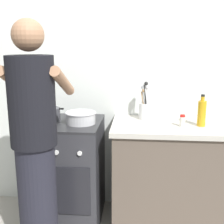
# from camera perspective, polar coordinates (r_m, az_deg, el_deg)

# --- Properties ---
(back_wall) EXTENTS (3.20, 0.10, 2.50)m
(back_wall) POSITION_cam_1_polar(r_m,az_deg,el_deg) (2.76, 3.83, 6.78)
(back_wall) COLOR silver
(back_wall) RESTS_ON ground
(countertop) EXTENTS (1.00, 0.60, 0.90)m
(countertop) POSITION_cam_1_polar(r_m,az_deg,el_deg) (2.65, 11.12, -11.69)
(countertop) COLOR brown
(countertop) RESTS_ON ground
(stove_range) EXTENTS (0.60, 0.62, 0.90)m
(stove_range) POSITION_cam_1_polar(r_m,az_deg,el_deg) (2.70, -8.59, -11.13)
(stove_range) COLOR #2D2D33
(stove_range) RESTS_ON ground
(pot) EXTENTS (0.24, 0.17, 0.11)m
(pot) POSITION_cam_1_polar(r_m,az_deg,el_deg) (2.60, -11.81, -0.42)
(pot) COLOR #38383D
(pot) RESTS_ON stove_range
(mixing_bowl) EXTENTS (0.26, 0.26, 0.10)m
(mixing_bowl) POSITION_cam_1_polar(r_m,az_deg,el_deg) (2.48, -6.03, -0.98)
(mixing_bowl) COLOR #B7B7BC
(mixing_bowl) RESTS_ON stove_range
(utensil_crock) EXTENTS (0.10, 0.10, 0.33)m
(utensil_crock) POSITION_cam_1_polar(r_m,az_deg,el_deg) (2.60, 6.29, 0.83)
(utensil_crock) COLOR silver
(utensil_crock) RESTS_ON countertop
(spice_bottle) EXTENTS (0.04, 0.04, 0.10)m
(spice_bottle) POSITION_cam_1_polar(r_m,az_deg,el_deg) (2.43, 13.36, -1.66)
(spice_bottle) COLOR silver
(spice_bottle) RESTS_ON countertop
(oil_bottle) EXTENTS (0.07, 0.07, 0.26)m
(oil_bottle) POSITION_cam_1_polar(r_m,az_deg,el_deg) (2.48, 16.85, -0.15)
(oil_bottle) COLOR gold
(oil_bottle) RESTS_ON countertop
(person) EXTENTS (0.41, 0.50, 1.70)m
(person) POSITION_cam_1_polar(r_m,az_deg,el_deg) (2.05, -14.54, -7.11)
(person) COLOR black
(person) RESTS_ON ground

